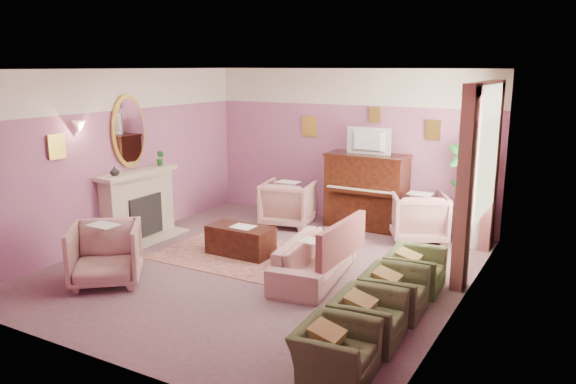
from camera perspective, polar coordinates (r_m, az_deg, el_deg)
The scene contains 48 objects.
floor at distance 8.17m, azimuth -2.50°, elevation -7.67°, with size 5.50×6.00×0.01m, color #704F58.
ceiling at distance 7.66m, azimuth -2.71°, elevation 12.36°, with size 5.50×6.00×0.01m, color white.
wall_back at distance 10.43m, azimuth 6.20°, elevation 4.67°, with size 5.50×0.02×2.80m, color #83517C.
wall_front at distance 5.55m, azimuth -19.25°, elevation -3.09°, with size 5.50×0.02×2.80m, color #83517C.
wall_left at distance 9.52m, azimuth -16.80°, elevation 3.44°, with size 0.02×6.00×2.80m, color #83517C.
wall_right at distance 6.78m, azimuth 17.53°, elevation -0.19°, with size 0.02×6.00×2.80m, color #83517C.
picture_rail_band at distance 10.32m, azimuth 6.32°, elevation 10.58°, with size 5.50×0.01×0.65m, color white.
stripe_panel at distance 8.10m, azimuth 19.23°, elevation -0.63°, with size 0.01×3.00×2.15m, color #B0C69B.
fireplace_surround at distance 9.71m, azimuth -14.98°, elevation -1.40°, with size 0.30×1.40×1.10m, color beige.
fireplace_inset at distance 9.68m, azimuth -14.51°, elevation -2.33°, with size 0.18×0.72×0.68m, color #242424.
fire_ember at distance 9.70m, azimuth -14.28°, elevation -3.39°, with size 0.06×0.54×0.10m, color #E76600.
mantel_shelf at distance 9.58m, azimuth -15.05°, elevation 1.89°, with size 0.40×1.55×0.07m, color beige.
hearth at distance 9.72m, azimuth -13.95°, elevation -4.62°, with size 0.55×1.50×0.02m, color beige.
mirror_frame at distance 9.58m, azimuth -15.88°, elevation 5.96°, with size 0.04×0.72×1.20m, color gold.
mirror_glass at distance 9.56m, azimuth -15.78°, elevation 5.96°, with size 0.01×0.60×1.06m, color white.
sconce_shade at distance 8.79m, azimuth -20.44°, elevation 6.27°, with size 0.20×0.20×0.16m, color #DD9C83.
piano at distance 10.08m, azimuth 7.98°, elevation 0.01°, with size 1.40×0.60×1.30m, color black.
piano_keyshelf at distance 9.75m, azimuth 7.23°, elevation 0.02°, with size 1.30×0.12×0.06m, color black.
piano_keys at distance 9.74m, azimuth 7.24°, elevation 0.25°, with size 1.20×0.08×0.02m, color white.
piano_top at distance 9.96m, azimuth 8.10°, elevation 3.72°, with size 1.45×0.65×0.04m, color black.
television at distance 9.87m, azimuth 8.04°, elevation 5.34°, with size 0.80×0.12×0.48m, color #242424.
print_back_left at distance 10.69m, azimuth 2.19°, elevation 6.66°, with size 0.30×0.03×0.38m, color gold.
print_back_right at distance 9.84m, azimuth 14.51°, elevation 6.09°, with size 0.26×0.03×0.34m, color gold.
print_back_mid at distance 10.14m, azimuth 8.80°, elevation 7.78°, with size 0.22×0.03×0.26m, color gold.
print_left_wall at distance 8.67m, azimuth -22.45°, elevation 4.30°, with size 0.03×0.28×0.36m, color gold.
window_blind at distance 8.24m, azimuth 19.63°, elevation 3.99°, with size 0.03×1.40×1.80m, color #EBE2C4.
curtain_left at distance 7.43m, azimuth 17.53°, elevation 0.11°, with size 0.16×0.34×2.60m, color #8D4648.
curtain_right at distance 9.21m, azimuth 19.97°, elevation 2.28°, with size 0.16×0.34×2.60m, color #8D4648.
pelmet at distance 8.18m, azimuth 19.52°, elevation 10.00°, with size 0.16×2.20×0.16m, color #8D4648.
mantel_plant at distance 9.93m, azimuth -12.85°, elevation 3.38°, with size 0.16×0.16×0.28m, color #1E6A25.
mantel_vase at distance 9.21m, azimuth -17.21°, elevation 2.03°, with size 0.16×0.16×0.16m, color white.
area_rug at distance 8.72m, azimuth -4.48°, elevation -6.33°, with size 2.50×1.80×0.01m, color #985E55.
coffee_table at distance 8.66m, azimuth -4.84°, elevation -4.94°, with size 1.00×0.50×0.45m, color black.
table_paper at distance 8.57m, azimuth -4.60°, elevation -3.53°, with size 0.35×0.28×0.01m, color white.
sofa at distance 7.67m, azimuth 2.73°, elevation -6.12°, with size 0.61×1.83×0.74m, color tan.
sofa_throw at distance 7.44m, azimuth 5.51°, elevation -4.91°, with size 0.09×1.39×0.51m, color #8D4648.
floral_armchair_left at distance 10.15m, azimuth 0.01°, elevation -0.92°, with size 0.87×0.87×0.91m, color tan.
floral_armchair_right at distance 9.49m, azimuth 13.15°, elevation -2.23°, with size 0.87×0.87×0.91m, color tan.
floral_armchair_front at distance 7.84m, azimuth -18.09°, elevation -5.69°, with size 0.87×0.87×0.91m, color tan.
olive_chair_a at distance 5.38m, azimuth 4.87°, elevation -15.10°, with size 0.55×0.78×0.68m, color #4A552F.
olive_chair_b at distance 6.06m, azimuth 8.19°, elevation -11.85°, with size 0.55×0.78×0.68m, color #4A552F.
olive_chair_c at distance 6.77m, azimuth 10.76°, elevation -9.24°, with size 0.55×0.78×0.68m, color #4A552F.
olive_chair_d at distance 7.50m, azimuth 12.80°, elevation -7.12°, with size 0.55×0.78×0.68m, color #4A552F.
side_table at distance 9.57m, azimuth 18.20°, elevation -3.05°, with size 0.52×0.52×0.70m, color silver.
side_plant_big at distance 9.45m, azimuth 18.42°, elevation -0.01°, with size 0.30×0.30×0.34m, color #1E6A25.
side_plant_small at distance 9.34m, azimuth 19.01°, elevation -0.39°, with size 0.16×0.16×0.28m, color #1E6A25.
palm_pot at distance 9.59m, azimuth 17.57°, elevation -4.10°, with size 0.34×0.34×0.34m, color brown.
palm_plant at distance 9.38m, azimuth 17.93°, elevation 1.12°, with size 0.76×0.76×1.44m, color #1E6A25.
Camera 1 is at (4.07, -6.49, 2.84)m, focal length 35.00 mm.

